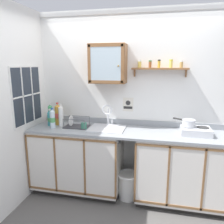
% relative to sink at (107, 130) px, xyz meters
% --- Properties ---
extents(floor, '(5.75, 5.75, 0.00)m').
position_rel_sink_xyz_m(floor, '(0.30, -0.48, -0.94)').
color(floor, '#565451').
rests_on(floor, ground).
extents(back_wall, '(3.35, 0.07, 2.60)m').
position_rel_sink_xyz_m(back_wall, '(0.30, 0.29, 0.37)').
color(back_wall, white).
rests_on(back_wall, ground).
extents(side_wall_left, '(0.05, 3.55, 2.60)m').
position_rel_sink_xyz_m(side_wall_left, '(-1.10, -0.70, 0.36)').
color(side_wall_left, white).
rests_on(side_wall_left, ground).
extents(lower_cabinet_run, '(1.28, 0.63, 0.94)m').
position_rel_sink_xyz_m(lower_cabinet_run, '(-0.43, -0.04, -0.47)').
color(lower_cabinet_run, black).
rests_on(lower_cabinet_run, ground).
extents(lower_cabinet_run_right, '(1.23, 0.63, 0.94)m').
position_rel_sink_xyz_m(lower_cabinet_run_right, '(1.05, -0.04, -0.47)').
color(lower_cabinet_run_right, black).
rests_on(lower_cabinet_run_right, ground).
extents(countertop, '(2.71, 0.65, 0.03)m').
position_rel_sink_xyz_m(countertop, '(0.30, -0.04, 0.01)').
color(countertop, gray).
rests_on(countertop, lower_cabinet_run).
extents(backsplash, '(2.71, 0.02, 0.08)m').
position_rel_sink_xyz_m(backsplash, '(0.30, 0.26, 0.07)').
color(backsplash, gray).
rests_on(backsplash, countertop).
extents(sink, '(0.49, 0.47, 0.45)m').
position_rel_sink_xyz_m(sink, '(0.00, 0.00, 0.00)').
color(sink, silver).
rests_on(sink, countertop).
extents(hot_plate_stove, '(0.37, 0.30, 0.09)m').
position_rel_sink_xyz_m(hot_plate_stove, '(1.17, -0.02, 0.07)').
color(hot_plate_stove, silver).
rests_on(hot_plate_stove, countertop).
extents(saucepan, '(0.28, 0.21, 0.09)m').
position_rel_sink_xyz_m(saucepan, '(1.08, 0.01, 0.17)').
color(saucepan, silver).
rests_on(saucepan, hot_plate_stove).
extents(bottle_soda_green_0, '(0.06, 0.06, 0.31)m').
position_rel_sink_xyz_m(bottle_soda_green_0, '(-0.89, 0.06, 0.17)').
color(bottle_soda_green_0, '#4CB266').
rests_on(bottle_soda_green_0, countertop).
extents(bottle_opaque_white_1, '(0.07, 0.07, 0.32)m').
position_rel_sink_xyz_m(bottle_opaque_white_1, '(-0.67, -0.03, 0.18)').
color(bottle_opaque_white_1, white).
rests_on(bottle_opaque_white_1, countertop).
extents(bottle_detergent_teal_2, '(0.07, 0.07, 0.25)m').
position_rel_sink_xyz_m(bottle_detergent_teal_2, '(-0.85, -0.04, 0.14)').
color(bottle_detergent_teal_2, teal).
rests_on(bottle_detergent_teal_2, countertop).
extents(bottle_juice_amber_3, '(0.08, 0.08, 0.33)m').
position_rel_sink_xyz_m(bottle_juice_amber_3, '(-0.76, 0.03, 0.18)').
color(bottle_juice_amber_3, gold).
rests_on(bottle_juice_amber_3, countertop).
extents(bottle_water_clear_4, '(0.07, 0.07, 0.29)m').
position_rel_sink_xyz_m(bottle_water_clear_4, '(-0.75, -0.15, 0.16)').
color(bottle_water_clear_4, silver).
rests_on(bottle_water_clear_4, countertop).
extents(dish_rack, '(0.34, 0.24, 0.16)m').
position_rel_sink_xyz_m(dish_rack, '(-0.45, -0.03, 0.05)').
color(dish_rack, '#333338').
rests_on(dish_rack, countertop).
extents(mug, '(0.08, 0.12, 0.09)m').
position_rel_sink_xyz_m(mug, '(-0.30, -0.10, 0.08)').
color(mug, '#337259').
rests_on(mug, countertop).
extents(wall_cabinet, '(0.50, 0.29, 0.53)m').
position_rel_sink_xyz_m(wall_cabinet, '(-0.02, 0.13, 0.91)').
color(wall_cabinet, brown).
extents(spice_shelf, '(0.75, 0.14, 0.23)m').
position_rel_sink_xyz_m(spice_shelf, '(0.68, 0.20, 0.86)').
color(spice_shelf, brown).
extents(warning_sign, '(0.15, 0.01, 0.20)m').
position_rel_sink_xyz_m(warning_sign, '(0.25, 0.26, 0.33)').
color(warning_sign, silver).
extents(window, '(0.03, 0.67, 0.79)m').
position_rel_sink_xyz_m(window, '(-1.07, -0.22, 0.49)').
color(window, '#262D38').
extents(trash_bin, '(0.31, 0.31, 0.36)m').
position_rel_sink_xyz_m(trash_bin, '(0.32, -0.09, -0.75)').
color(trash_bin, silver).
rests_on(trash_bin, ground).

